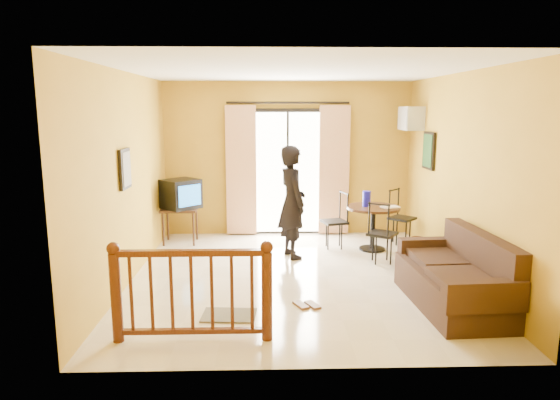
{
  "coord_description": "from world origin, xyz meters",
  "views": [
    {
      "loc": [
        -0.41,
        -6.64,
        2.31
      ],
      "look_at": [
        -0.21,
        0.2,
        1.06
      ],
      "focal_mm": 32.0,
      "sensor_mm": 36.0,
      "label": 1
    }
  ],
  "objects_px": {
    "sofa": "(458,279)",
    "standing_person": "(292,202)",
    "coffee_table": "(421,253)",
    "television": "(181,194)",
    "dining_table": "(373,216)"
  },
  "relations": [
    {
      "from": "television",
      "to": "coffee_table",
      "type": "distance_m",
      "value": 4.09
    },
    {
      "from": "dining_table",
      "to": "coffee_table",
      "type": "distance_m",
      "value": 1.2
    },
    {
      "from": "sofa",
      "to": "dining_table",
      "type": "bearing_deg",
      "value": 98.33
    },
    {
      "from": "sofa",
      "to": "standing_person",
      "type": "relative_size",
      "value": 1.07
    },
    {
      "from": "television",
      "to": "sofa",
      "type": "height_order",
      "value": "television"
    },
    {
      "from": "television",
      "to": "standing_person",
      "type": "xyz_separation_m",
      "value": [
        1.87,
        -0.89,
        0.01
      ]
    },
    {
      "from": "television",
      "to": "standing_person",
      "type": "bearing_deg",
      "value": -70.04
    },
    {
      "from": "television",
      "to": "sofa",
      "type": "distance_m",
      "value": 4.79
    },
    {
      "from": "coffee_table",
      "to": "standing_person",
      "type": "bearing_deg",
      "value": 159.34
    },
    {
      "from": "coffee_table",
      "to": "standing_person",
      "type": "relative_size",
      "value": 0.48
    },
    {
      "from": "dining_table",
      "to": "standing_person",
      "type": "xyz_separation_m",
      "value": [
        -1.36,
        -0.35,
        0.3
      ]
    },
    {
      "from": "dining_table",
      "to": "coffee_table",
      "type": "height_order",
      "value": "dining_table"
    },
    {
      "from": "sofa",
      "to": "standing_person",
      "type": "distance_m",
      "value": 2.83
    },
    {
      "from": "coffee_table",
      "to": "television",
      "type": "bearing_deg",
      "value": 156.94
    },
    {
      "from": "television",
      "to": "dining_table",
      "type": "xyz_separation_m",
      "value": [
        3.23,
        -0.53,
        -0.29
      ]
    }
  ]
}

